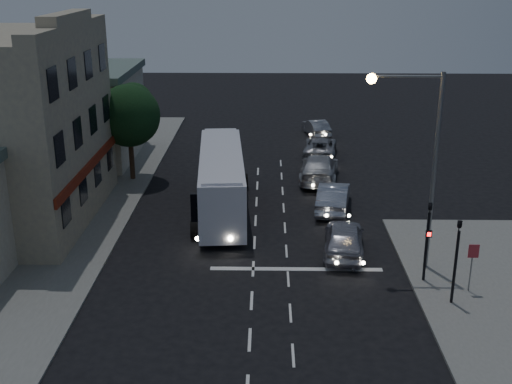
{
  "coord_description": "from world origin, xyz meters",
  "views": [
    {
      "loc": [
        0.61,
        -24.91,
        13.28
      ],
      "look_at": [
        0.05,
        6.52,
        2.2
      ],
      "focal_mm": 45.0,
      "sensor_mm": 36.0,
      "label": 1
    }
  ],
  "objects_px": {
    "regulatory_sign": "(472,260)",
    "street_tree": "(129,113)",
    "tour_bus": "(222,179)",
    "car_suv": "(344,238)",
    "car_extra": "(316,128)",
    "traffic_signal_side": "(457,252)",
    "car_sedan_c": "(320,147)",
    "car_sedan_a": "(333,197)",
    "traffic_signal_main": "(428,232)",
    "streetlight": "(421,150)",
    "car_sedan_b": "(319,168)"
  },
  "relations": [
    {
      "from": "tour_bus",
      "to": "car_sedan_a",
      "type": "distance_m",
      "value": 6.49
    },
    {
      "from": "car_extra",
      "to": "streetlight",
      "type": "distance_m",
      "value": 25.39
    },
    {
      "from": "car_sedan_c",
      "to": "traffic_signal_side",
      "type": "relative_size",
      "value": 1.22
    },
    {
      "from": "car_extra",
      "to": "street_tree",
      "type": "xyz_separation_m",
      "value": [
        -12.88,
        -11.91,
        3.82
      ]
    },
    {
      "from": "car_sedan_c",
      "to": "street_tree",
      "type": "height_order",
      "value": "street_tree"
    },
    {
      "from": "car_extra",
      "to": "traffic_signal_main",
      "type": "distance_m",
      "value": 26.38
    },
    {
      "from": "car_sedan_b",
      "to": "car_extra",
      "type": "height_order",
      "value": "car_sedan_b"
    },
    {
      "from": "traffic_signal_main",
      "to": "streetlight",
      "type": "bearing_deg",
      "value": 100.2
    },
    {
      "from": "car_sedan_b",
      "to": "traffic_signal_side",
      "type": "xyz_separation_m",
      "value": [
        4.27,
        -16.39,
        1.58
      ]
    },
    {
      "from": "tour_bus",
      "to": "car_suv",
      "type": "xyz_separation_m",
      "value": [
        6.35,
        -5.73,
        -1.09
      ]
    },
    {
      "from": "tour_bus",
      "to": "car_extra",
      "type": "bearing_deg",
      "value": 64.79
    },
    {
      "from": "tour_bus",
      "to": "car_sedan_a",
      "type": "relative_size",
      "value": 2.39
    },
    {
      "from": "tour_bus",
      "to": "traffic_signal_side",
      "type": "height_order",
      "value": "traffic_signal_side"
    },
    {
      "from": "traffic_signal_main",
      "to": "street_tree",
      "type": "bearing_deg",
      "value": 137.97
    },
    {
      "from": "regulatory_sign",
      "to": "car_sedan_b",
      "type": "bearing_deg",
      "value": 108.87
    },
    {
      "from": "regulatory_sign",
      "to": "streetlight",
      "type": "xyz_separation_m",
      "value": [
        -1.96,
        2.44,
        4.14
      ]
    },
    {
      "from": "tour_bus",
      "to": "regulatory_sign",
      "type": "relative_size",
      "value": 5.25
    },
    {
      "from": "car_sedan_b",
      "to": "regulatory_sign",
      "type": "distance_m",
      "value": 16.33
    },
    {
      "from": "car_sedan_a",
      "to": "car_sedan_b",
      "type": "height_order",
      "value": "car_sedan_b"
    },
    {
      "from": "tour_bus",
      "to": "traffic_signal_main",
      "type": "bearing_deg",
      "value": -46.85
    },
    {
      "from": "car_sedan_a",
      "to": "car_sedan_c",
      "type": "xyz_separation_m",
      "value": [
        0.11,
        11.21,
        -0.1
      ]
    },
    {
      "from": "car_suv",
      "to": "car_extra",
      "type": "bearing_deg",
      "value": -83.92
    },
    {
      "from": "traffic_signal_side",
      "to": "streetlight",
      "type": "bearing_deg",
      "value": 105.7
    },
    {
      "from": "car_suv",
      "to": "traffic_signal_main",
      "type": "xyz_separation_m",
      "value": [
        3.21,
        -3.02,
        1.62
      ]
    },
    {
      "from": "tour_bus",
      "to": "car_sedan_c",
      "type": "xyz_separation_m",
      "value": [
        6.5,
        11.4,
        -1.2
      ]
    },
    {
      "from": "regulatory_sign",
      "to": "street_tree",
      "type": "bearing_deg",
      "value": 138.92
    },
    {
      "from": "car_sedan_c",
      "to": "car_suv",
      "type": "bearing_deg",
      "value": 96.24
    },
    {
      "from": "car_suv",
      "to": "car_sedan_a",
      "type": "xyz_separation_m",
      "value": [
        0.05,
        5.92,
        -0.01
      ]
    },
    {
      "from": "tour_bus",
      "to": "car_sedan_a",
      "type": "xyz_separation_m",
      "value": [
        6.39,
        0.19,
        -1.1
      ]
    },
    {
      "from": "car_sedan_c",
      "to": "car_sedan_a",
      "type": "bearing_deg",
      "value": 96.21
    },
    {
      "from": "tour_bus",
      "to": "car_sedan_b",
      "type": "bearing_deg",
      "value": 39.05
    },
    {
      "from": "car_extra",
      "to": "street_tree",
      "type": "relative_size",
      "value": 0.66
    },
    {
      "from": "street_tree",
      "to": "car_extra",
      "type": "bearing_deg",
      "value": 42.78
    },
    {
      "from": "car_sedan_a",
      "to": "streetlight",
      "type": "bearing_deg",
      "value": 120.83
    },
    {
      "from": "car_extra",
      "to": "regulatory_sign",
      "type": "distance_m",
      "value": 27.58
    },
    {
      "from": "car_sedan_a",
      "to": "car_extra",
      "type": "height_order",
      "value": "car_sedan_a"
    },
    {
      "from": "streetlight",
      "to": "street_tree",
      "type": "bearing_deg",
      "value": 140.49
    },
    {
      "from": "regulatory_sign",
      "to": "traffic_signal_main",
      "type": "bearing_deg",
      "value": 149.16
    },
    {
      "from": "car_sedan_b",
      "to": "car_suv",
      "type": "bearing_deg",
      "value": 99.45
    },
    {
      "from": "tour_bus",
      "to": "car_sedan_c",
      "type": "height_order",
      "value": "tour_bus"
    },
    {
      "from": "car_extra",
      "to": "traffic_signal_side",
      "type": "bearing_deg",
      "value": 84.6
    },
    {
      "from": "car_sedan_a",
      "to": "street_tree",
      "type": "xyz_separation_m",
      "value": [
        -12.64,
        5.3,
        3.7
      ]
    },
    {
      "from": "car_suv",
      "to": "tour_bus",
      "type": "bearing_deg",
      "value": -35.31
    },
    {
      "from": "car_sedan_a",
      "to": "street_tree",
      "type": "distance_m",
      "value": 14.2
    },
    {
      "from": "tour_bus",
      "to": "car_sedan_b",
      "type": "relative_size",
      "value": 2.0
    },
    {
      "from": "car_extra",
      "to": "traffic_signal_main",
      "type": "height_order",
      "value": "traffic_signal_main"
    },
    {
      "from": "tour_bus",
      "to": "street_tree",
      "type": "xyz_separation_m",
      "value": [
        -6.25,
        5.49,
        2.61
      ]
    },
    {
      "from": "car_sedan_c",
      "to": "traffic_signal_main",
      "type": "distance_m",
      "value": 20.46
    },
    {
      "from": "car_suv",
      "to": "traffic_signal_main",
      "type": "bearing_deg",
      "value": 143.53
    },
    {
      "from": "car_sedan_c",
      "to": "traffic_signal_side",
      "type": "bearing_deg",
      "value": 106.4
    }
  ]
}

